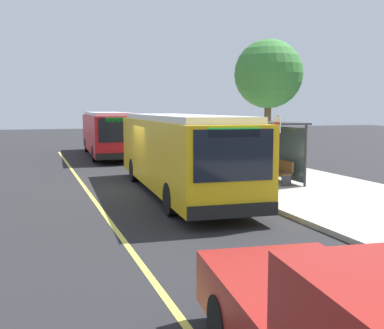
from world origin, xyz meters
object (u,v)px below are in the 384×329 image
(transit_bus_second, at_px, (107,132))
(waiting_bench, at_px, (279,172))
(transit_bus_main, at_px, (179,151))
(route_sign_post, at_px, (277,145))
(pedestrian_commuter, at_px, (230,156))

(transit_bus_second, bearing_deg, waiting_bench, 16.56)
(transit_bus_main, distance_m, route_sign_post, 3.76)
(waiting_bench, relative_size, pedestrian_commuter, 0.95)
(transit_bus_second, distance_m, route_sign_post, 18.30)
(route_sign_post, height_order, pedestrian_commuter, route_sign_post)
(transit_bus_main, xyz_separation_m, waiting_bench, (-0.11, 4.30, -0.98))
(transit_bus_main, height_order, waiting_bench, transit_bus_main)
(transit_bus_main, xyz_separation_m, transit_bus_second, (-15.40, -0.24, 0.00))
(waiting_bench, height_order, pedestrian_commuter, pedestrian_commuter)
(transit_bus_second, bearing_deg, route_sign_post, 9.01)
(transit_bus_main, relative_size, pedestrian_commuter, 6.90)
(transit_bus_main, distance_m, pedestrian_commuter, 3.97)
(waiting_bench, xyz_separation_m, pedestrian_commuter, (-2.27, -1.17, 0.48))
(transit_bus_main, bearing_deg, route_sign_post, 44.47)
(transit_bus_second, height_order, pedestrian_commuter, transit_bus_second)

